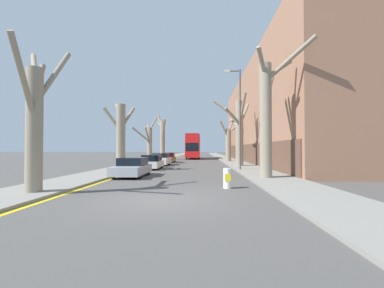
{
  "coord_description": "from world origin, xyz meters",
  "views": [
    {
      "loc": [
        1.56,
        -9.48,
        1.89
      ],
      "look_at": [
        -0.28,
        34.7,
        2.74
      ],
      "focal_mm": 24.0,
      "sensor_mm": 36.0,
      "label": 1
    }
  ],
  "objects_px": {
    "street_tree_left_3": "(162,138)",
    "street_tree_right_0": "(267,113)",
    "lamp_post": "(239,114)",
    "parked_car_3": "(168,158)",
    "street_tree_left_1": "(121,135)",
    "parked_car_2": "(161,160)",
    "street_tree_left_0": "(35,118)",
    "street_tree_left_2": "(149,142)",
    "traffic_bollard": "(227,178)",
    "parked_car_0": "(132,167)",
    "street_tree_right_1": "(239,130)",
    "street_tree_right_2": "(228,143)",
    "parked_car_1": "(151,162)",
    "double_decker_bus": "(193,145)"
  },
  "relations": [
    {
      "from": "street_tree_left_0",
      "to": "parked_car_3",
      "type": "distance_m",
      "value": 25.89
    },
    {
      "from": "parked_car_0",
      "to": "lamp_post",
      "type": "xyz_separation_m",
      "value": [
        8.03,
        5.12,
        4.31
      ]
    },
    {
      "from": "street_tree_right_0",
      "to": "parked_car_1",
      "type": "distance_m",
      "value": 12.38
    },
    {
      "from": "street_tree_left_3",
      "to": "street_tree_right_0",
      "type": "relative_size",
      "value": 1.01
    },
    {
      "from": "street_tree_left_2",
      "to": "traffic_bollard",
      "type": "height_order",
      "value": "street_tree_left_2"
    },
    {
      "from": "street_tree_right_0",
      "to": "street_tree_right_1",
      "type": "relative_size",
      "value": 1.07
    },
    {
      "from": "street_tree_right_0",
      "to": "parked_car_2",
      "type": "distance_m",
      "value": 16.39
    },
    {
      "from": "parked_car_0",
      "to": "street_tree_right_2",
      "type": "bearing_deg",
      "value": 67.23
    },
    {
      "from": "street_tree_right_1",
      "to": "parked_car_3",
      "type": "xyz_separation_m",
      "value": [
        -8.69,
        8.66,
        -3.3
      ]
    },
    {
      "from": "street_tree_left_2",
      "to": "parked_car_3",
      "type": "height_order",
      "value": "street_tree_left_2"
    },
    {
      "from": "street_tree_right_0",
      "to": "street_tree_right_2",
      "type": "height_order",
      "value": "street_tree_right_0"
    },
    {
      "from": "street_tree_left_3",
      "to": "lamp_post",
      "type": "height_order",
      "value": "lamp_post"
    },
    {
      "from": "parked_car_3",
      "to": "street_tree_left_2",
      "type": "bearing_deg",
      "value": -128.3
    },
    {
      "from": "street_tree_right_1",
      "to": "parked_car_1",
      "type": "height_order",
      "value": "street_tree_right_1"
    },
    {
      "from": "street_tree_left_2",
      "to": "lamp_post",
      "type": "bearing_deg",
      "value": -46.47
    },
    {
      "from": "street_tree_left_3",
      "to": "parked_car_0",
      "type": "bearing_deg",
      "value": -85.36
    },
    {
      "from": "parked_car_0",
      "to": "parked_car_2",
      "type": "bearing_deg",
      "value": 90.0
    },
    {
      "from": "street_tree_left_3",
      "to": "street_tree_right_0",
      "type": "height_order",
      "value": "street_tree_left_3"
    },
    {
      "from": "parked_car_1",
      "to": "parked_car_2",
      "type": "xyz_separation_m",
      "value": [
        0.0,
        5.45,
        0.04
      ]
    },
    {
      "from": "street_tree_left_1",
      "to": "street_tree_right_1",
      "type": "bearing_deg",
      "value": 27.77
    },
    {
      "from": "street_tree_left_1",
      "to": "street_tree_left_3",
      "type": "bearing_deg",
      "value": 90.0
    },
    {
      "from": "street_tree_left_1",
      "to": "parked_car_2",
      "type": "distance_m",
      "value": 8.46
    },
    {
      "from": "street_tree_right_0",
      "to": "double_decker_bus",
      "type": "relative_size",
      "value": 0.75
    },
    {
      "from": "street_tree_left_3",
      "to": "street_tree_left_1",
      "type": "bearing_deg",
      "value": -90.0
    },
    {
      "from": "street_tree_right_2",
      "to": "parked_car_3",
      "type": "distance_m",
      "value": 9.14
    },
    {
      "from": "street_tree_left_1",
      "to": "lamp_post",
      "type": "relative_size",
      "value": 0.68
    },
    {
      "from": "parked_car_3",
      "to": "parked_car_0",
      "type": "bearing_deg",
      "value": -90.0
    },
    {
      "from": "street_tree_left_0",
      "to": "lamp_post",
      "type": "distance_m",
      "value": 15.97
    },
    {
      "from": "street_tree_right_0",
      "to": "parked_car_3",
      "type": "relative_size",
      "value": 1.91
    },
    {
      "from": "street_tree_left_2",
      "to": "street_tree_left_3",
      "type": "xyz_separation_m",
      "value": [
        -0.02,
        11.27,
        1.1
      ]
    },
    {
      "from": "double_decker_bus",
      "to": "parked_car_3",
      "type": "distance_m",
      "value": 14.03
    },
    {
      "from": "parked_car_0",
      "to": "lamp_post",
      "type": "height_order",
      "value": "lamp_post"
    },
    {
      "from": "street_tree_right_2",
      "to": "parked_car_1",
      "type": "bearing_deg",
      "value": -121.68
    },
    {
      "from": "double_decker_bus",
      "to": "traffic_bollard",
      "type": "relative_size",
      "value": 11.48
    },
    {
      "from": "street_tree_left_2",
      "to": "parked_car_2",
      "type": "xyz_separation_m",
      "value": [
        2.19,
        -3.83,
        -2.11
      ]
    },
    {
      "from": "street_tree_right_2",
      "to": "double_decker_bus",
      "type": "distance_m",
      "value": 12.89
    },
    {
      "from": "street_tree_left_1",
      "to": "double_decker_bus",
      "type": "relative_size",
      "value": 0.55
    },
    {
      "from": "traffic_bollard",
      "to": "street_tree_left_3",
      "type": "bearing_deg",
      "value": 104.32
    },
    {
      "from": "street_tree_right_1",
      "to": "double_decker_bus",
      "type": "xyz_separation_m",
      "value": [
        -5.67,
        22.22,
        -1.32
      ]
    },
    {
      "from": "street_tree_left_1",
      "to": "street_tree_left_3",
      "type": "height_order",
      "value": "street_tree_left_3"
    },
    {
      "from": "street_tree_left_0",
      "to": "street_tree_right_2",
      "type": "relative_size",
      "value": 1.05
    },
    {
      "from": "parked_car_2",
      "to": "traffic_bollard",
      "type": "height_order",
      "value": "parked_car_2"
    },
    {
      "from": "street_tree_left_0",
      "to": "street_tree_right_1",
      "type": "distance_m",
      "value": 20.21
    },
    {
      "from": "street_tree_right_0",
      "to": "street_tree_right_1",
      "type": "distance_m",
      "value": 11.28
    },
    {
      "from": "street_tree_left_1",
      "to": "parked_car_2",
      "type": "height_order",
      "value": "street_tree_left_1"
    },
    {
      "from": "street_tree_left_2",
      "to": "street_tree_right_1",
      "type": "xyz_separation_m",
      "value": [
        10.88,
        -5.89,
        1.16
      ]
    },
    {
      "from": "lamp_post",
      "to": "parked_car_3",
      "type": "bearing_deg",
      "value": 120.7
    },
    {
      "from": "street_tree_left_1",
      "to": "street_tree_left_0",
      "type": "bearing_deg",
      "value": -89.9
    },
    {
      "from": "street_tree_right_1",
      "to": "parked_car_3",
      "type": "distance_m",
      "value": 12.7
    },
    {
      "from": "lamp_post",
      "to": "double_decker_bus",
      "type": "bearing_deg",
      "value": 100.46
    }
  ]
}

